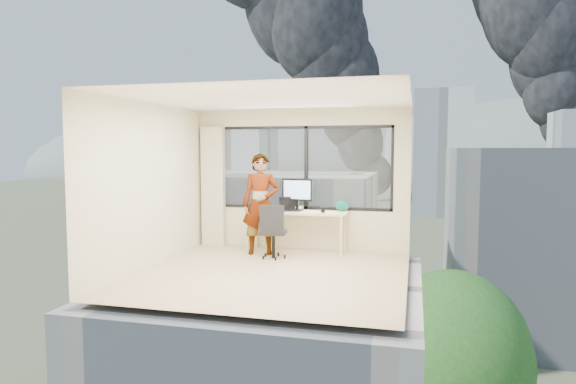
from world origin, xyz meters
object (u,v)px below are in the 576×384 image
(chair, at_px, (273,231))
(person, at_px, (261,204))
(laptop, at_px, (289,205))
(desk, at_px, (297,231))
(game_console, at_px, (296,208))
(handbag, at_px, (342,206))
(monitor, at_px, (297,194))

(chair, bearing_deg, person, 129.58)
(laptop, bearing_deg, desk, -12.31)
(game_console, bearing_deg, handbag, 0.22)
(desk, bearing_deg, person, -148.87)
(person, xyz_separation_m, handbag, (1.38, 0.54, -0.05))
(desk, bearing_deg, chair, -112.47)
(desk, relative_size, game_console, 6.44)
(desk, bearing_deg, laptop, -171.27)
(person, xyz_separation_m, game_console, (0.50, 0.58, -0.11))
(person, distance_m, monitor, 0.74)
(desk, distance_m, person, 0.85)
(monitor, bearing_deg, laptop, -119.42)
(person, height_order, game_console, person)
(monitor, bearing_deg, game_console, 126.15)
(chair, xyz_separation_m, laptop, (0.13, 0.62, 0.39))
(desk, xyz_separation_m, person, (-0.58, -0.35, 0.52))
(game_console, bearing_deg, chair, -98.97)
(game_console, xyz_separation_m, handbag, (0.88, -0.04, 0.06))
(game_console, bearing_deg, desk, -68.53)
(monitor, distance_m, game_console, 0.29)
(monitor, height_order, laptop, monitor)
(desk, height_order, game_console, game_console)
(chair, bearing_deg, laptop, 70.12)
(chair, distance_m, laptop, 0.74)
(chair, xyz_separation_m, monitor, (0.24, 0.76, 0.57))
(laptop, bearing_deg, chair, -122.87)
(person, bearing_deg, monitor, 30.31)
(chair, distance_m, handbag, 1.40)
(chair, bearing_deg, game_console, 69.94)
(desk, xyz_separation_m, handbag, (0.80, 0.19, 0.47))
(person, relative_size, handbag, 7.01)
(monitor, xyz_separation_m, laptop, (-0.11, -0.14, -0.18))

